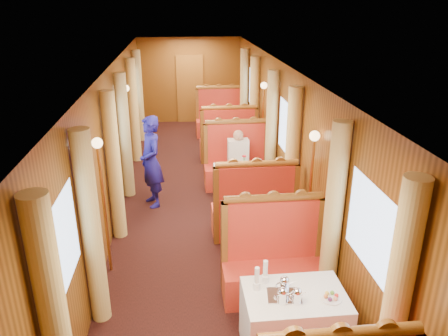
{
  "coord_description": "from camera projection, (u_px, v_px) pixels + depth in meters",
  "views": [
    {
      "loc": [
        -0.37,
        -7.08,
        3.59
      ],
      "look_at": [
        0.31,
        -0.68,
        1.05
      ],
      "focal_mm": 35.0,
      "sensor_mm": 36.0,
      "label": 1
    }
  ],
  "objects": [
    {
      "name": "table_near",
      "position": [
        293.0,
        323.0,
        4.61
      ],
      "size": [
        1.05,
        0.72,
        0.75
      ],
      "primitive_type": "cube",
      "color": "white",
      "rests_on": "floor"
    },
    {
      "name": "cup_inboard",
      "position": [
        257.0,
        281.0,
        4.5
      ],
      "size": [
        0.08,
        0.08,
        0.26
      ],
      "rotation": [
        0.0,
        0.0,
        -0.3
      ],
      "color": "white",
      "rests_on": "table_near"
    },
    {
      "name": "curtain_left_near_a",
      "position": [
        56.0,
        331.0,
        3.38
      ],
      "size": [
        0.22,
        0.22,
        2.35
      ],
      "primitive_type": "cylinder",
      "color": "#D0B96A",
      "rests_on": "floor"
    },
    {
      "name": "curtain_right_near_a",
      "position": [
        396.0,
        306.0,
        3.65
      ],
      "size": [
        0.22,
        0.22,
        2.35
      ],
      "primitive_type": "cylinder",
      "color": "#D0B96A",
      "rests_on": "floor"
    },
    {
      "name": "curtain_right_near_b",
      "position": [
        333.0,
        218.0,
        5.1
      ],
      "size": [
        0.22,
        0.22,
        2.35
      ],
      "primitive_type": "cylinder",
      "color": "#D0B96A",
      "rests_on": "floor"
    },
    {
      "name": "wall_far",
      "position": [
        190.0,
        80.0,
        13.0
      ],
      "size": [
        3.0,
        0.01,
        2.5
      ],
      "primitive_type": null,
      "rotation": [
        1.57,
        0.0,
        0.0
      ],
      "color": "brown",
      "rests_on": "floor"
    },
    {
      "name": "curtain_right_mid_a",
      "position": [
        292.0,
        160.0,
        6.89
      ],
      "size": [
        0.22,
        0.22,
        2.35
      ],
      "primitive_type": "cylinder",
      "color": "#D0B96A",
      "rests_on": "floor"
    },
    {
      "name": "cup_outboard",
      "position": [
        265.0,
        274.0,
        4.62
      ],
      "size": [
        0.08,
        0.08,
        0.26
      ],
      "rotation": [
        0.0,
        0.0,
        0.11
      ],
      "color": "white",
      "rests_on": "table_near"
    },
    {
      "name": "curtain_right_mid_b",
      "position": [
        271.0,
        132.0,
        8.33
      ],
      "size": [
        0.22,
        0.22,
        2.35
      ],
      "primitive_type": "cylinder",
      "color": "#D0B96A",
      "rests_on": "floor"
    },
    {
      "name": "sconce_left_aft",
      "position": [
        128.0,
        113.0,
        8.88
      ],
      "size": [
        0.14,
        0.14,
        1.95
      ],
      "color": "#BF8C3F",
      "rests_on": "floor"
    },
    {
      "name": "curtain_left_mid_a",
      "position": [
        114.0,
        167.0,
        6.62
      ],
      "size": [
        0.22,
        0.22,
        2.35
      ],
      "primitive_type": "cylinder",
      "color": "#D0B96A",
      "rests_on": "floor"
    },
    {
      "name": "window_left_near",
      "position": [
        61.0,
        248.0,
        3.99
      ],
      "size": [
        0.01,
        1.2,
        0.9
      ],
      "primitive_type": null,
      "rotation": [
        1.57,
        0.0,
        1.57
      ],
      "color": "#91ADD3",
      "rests_on": "wall_left"
    },
    {
      "name": "ceiling",
      "position": [
        200.0,
        69.0,
        6.99
      ],
      "size": [
        3.0,
        12.0,
        0.01
      ],
      "primitive_type": null,
      "rotation": [
        3.14,
        0.0,
        0.0
      ],
      "color": "silver",
      "rests_on": "wall_left"
    },
    {
      "name": "wall_left",
      "position": [
        112.0,
        146.0,
        7.3
      ],
      "size": [
        0.01,
        12.0,
        2.5
      ],
      "primitive_type": null,
      "rotation": [
        1.57,
        0.0,
        1.57
      ],
      "color": "brown",
      "rests_on": "floor"
    },
    {
      "name": "window_right_mid",
      "position": [
        287.0,
        130.0,
        7.52
      ],
      "size": [
        0.01,
        1.2,
        0.9
      ],
      "primitive_type": null,
      "rotation": [
        1.57,
        0.0,
        -1.57
      ],
      "color": "#91ADD3",
      "rests_on": "wall_right"
    },
    {
      "name": "wall_right",
      "position": [
        288.0,
        141.0,
        7.6
      ],
      "size": [
        0.01,
        12.0,
        2.5
      ],
      "primitive_type": null,
      "rotation": [
        1.57,
        0.0,
        -1.57
      ],
      "color": "brown",
      "rests_on": "floor"
    },
    {
      "name": "sconce_left_fore",
      "position": [
        101.0,
        179.0,
        5.64
      ],
      "size": [
        0.14,
        0.14,
        1.95
      ],
      "color": "#BF8C3F",
      "rests_on": "floor"
    },
    {
      "name": "doorway_far",
      "position": [
        190.0,
        89.0,
        13.06
      ],
      "size": [
        0.8,
        0.04,
        2.0
      ],
      "primitive_type": "cube",
      "color": "#8E5A20",
      "rests_on": "floor"
    },
    {
      "name": "passenger",
      "position": [
        238.0,
        154.0,
        8.46
      ],
      "size": [
        0.4,
        0.44,
        0.76
      ],
      "color": "beige",
      "rests_on": "banquette_mid_aft"
    },
    {
      "name": "floor",
      "position": [
        203.0,
        209.0,
        7.91
      ],
      "size": [
        3.0,
        12.0,
        0.01
      ],
      "primitive_type": null,
      "color": "black",
      "rests_on": "ground"
    },
    {
      "name": "window_right_far",
      "position": [
        253.0,
        89.0,
        10.76
      ],
      "size": [
        0.01,
        1.2,
        0.9
      ],
      "primitive_type": null,
      "rotation": [
        1.57,
        0.0,
        -1.57
      ],
      "color": "#91ADD3",
      "rests_on": "wall_right"
    },
    {
      "name": "banquette_mid_fwd",
      "position": [
        254.0,
        212.0,
        6.89
      ],
      "size": [
        1.3,
        0.55,
        1.34
      ],
      "color": "#B3131C",
      "rests_on": "floor"
    },
    {
      "name": "teapot_right",
      "position": [
        297.0,
        297.0,
        4.32
      ],
      "size": [
        0.19,
        0.16,
        0.13
      ],
      "primitive_type": null,
      "rotation": [
        0.0,
        0.0,
        0.27
      ],
      "color": "silver",
      "rests_on": "tea_tray"
    },
    {
      "name": "banquette_near_aft",
      "position": [
        273.0,
        265.0,
        5.53
      ],
      "size": [
        1.3,
        0.55,
        1.34
      ],
      "color": "#B3131C",
      "rests_on": "floor"
    },
    {
      "name": "curtain_left_far_a",
      "position": [
        134.0,
        111.0,
        9.86
      ],
      "size": [
        0.22,
        0.22,
        2.35
      ],
      "primitive_type": "cylinder",
      "color": "#D0B96A",
      "rests_on": "floor"
    },
    {
      "name": "sconce_right_aft",
      "position": [
        263.0,
        109.0,
        9.16
      ],
      "size": [
        0.14,
        0.14,
        1.95
      ],
      "color": "#BF8C3F",
      "rests_on": "floor"
    },
    {
      "name": "window_left_far",
      "position": [
        131.0,
        92.0,
        10.47
      ],
      "size": [
        0.01,
        1.2,
        0.9
      ],
      "primitive_type": null,
      "rotation": [
        1.57,
        0.0,
        1.57
      ],
      "color": "#91ADD3",
      "rests_on": "wall_left"
    },
    {
      "name": "curtain_left_far_b",
      "position": [
        139.0,
        96.0,
        11.3
      ],
      "size": [
        0.22,
        0.22,
        2.35
      ],
      "primitive_type": "cylinder",
      "color": "#D0B96A",
      "rests_on": "floor"
    },
    {
      "name": "fruit_plate",
      "position": [
        331.0,
        297.0,
        4.39
      ],
      "size": [
        0.22,
        0.22,
        0.05
      ],
      "rotation": [
        0.0,
        0.0,
        0.41
      ],
      "color": "white",
      "rests_on": "table_near"
    },
    {
      "name": "table_mid",
      "position": [
        244.0,
        188.0,
        7.84
      ],
      "size": [
        1.05,
        0.72,
        0.75
      ],
      "primitive_type": "cube",
      "color": "white",
      "rests_on": "floor"
    },
    {
      "name": "rose_vase_far",
      "position": [
        223.0,
        111.0,
        10.91
      ],
      "size": [
        0.06,
        0.06,
        0.36
      ],
      "rotation": [
        0.0,
        0.0,
        -0.4
      ],
      "color": "silver",
      "rests_on": "table_far"
    },
    {
      "name": "curtain_left_near_b",
      "position": [
        91.0,
        231.0,
        4.82
      ],
      "size": [
        0.22,
        0.22,
        2.35
      ],
      "primitive_type": "cylinder",
      "color": "#D0B96A",
      "rests_on": "floor"
    },
    {
      "name": "teapot_back",
      "position": [
        284.0,
        286.0,
        4.48
      ],
      "size": [
        0.18,
        0.14,
        0.14
      ],
      "primitive_type": null,
      "rotation": [
        0.0,
        0.0,
        0.1
      ],
      "color": "silver",
      "rests_on": "tea_tray"
    },
    {
      "name": "steward",
      "position": [
        151.0,
        162.0,
        7.79
      ],
      "size": [
        0.59,
        0.71,
        1.67
      ],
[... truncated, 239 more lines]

